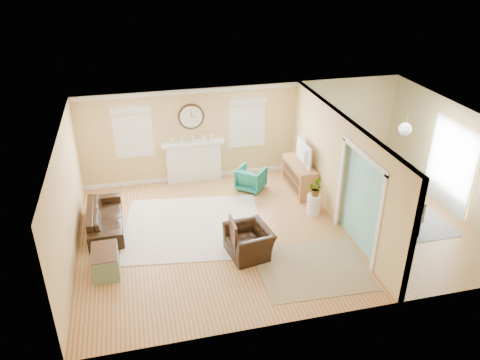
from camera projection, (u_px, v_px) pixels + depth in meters
name	position (u px, v px, depth m)	size (l,w,h in m)	color
floor	(276.00, 227.00, 11.04)	(9.00, 9.00, 0.00)	#985D32
wall_back	(245.00, 131.00, 13.03)	(9.00, 0.02, 2.60)	#DCB069
wall_front	(332.00, 257.00, 7.85)	(9.00, 0.02, 2.60)	#DCB069
wall_left	(67.00, 202.00, 9.50)	(0.02, 6.00, 2.60)	#DCB069
wall_right	(454.00, 159.00, 11.37)	(0.02, 6.00, 2.60)	#DCB069
ceiling	(280.00, 123.00, 9.84)	(9.00, 6.00, 0.02)	white
partition	(336.00, 164.00, 10.97)	(0.17, 6.00, 2.60)	#DCB069
fireplace	(194.00, 161.00, 12.94)	(1.70, 0.30, 1.17)	white
wall_clock	(191.00, 117.00, 12.44)	(0.70, 0.07, 0.70)	#4B2B1A
window_left	(133.00, 128.00, 12.19)	(1.05, 0.13, 1.42)	white
window_right	(247.00, 119.00, 12.84)	(1.05, 0.13, 1.42)	white
french_doors	(451.00, 166.00, 11.46)	(0.06, 1.70, 2.20)	white
pendant	(405.00, 129.00, 10.65)	(0.30, 0.30, 0.55)	gold
rug_cream	(194.00, 226.00, 11.05)	(3.19, 2.76, 0.02)	beige
rug_jute	(313.00, 268.00, 9.65)	(2.23, 1.82, 0.01)	#998A62
rug_grey	(382.00, 210.00, 11.72)	(2.38, 2.98, 0.01)	gray
sofa	(105.00, 218.00, 10.87)	(1.96, 0.77, 0.57)	black
eames_chair	(249.00, 241.00, 9.96)	(0.98, 0.85, 0.63)	black
green_chair	(251.00, 178.00, 12.59)	(0.68, 0.70, 0.63)	#0B664F
trunk	(105.00, 261.00, 9.47)	(0.54, 0.86, 0.49)	gray
credenza	(299.00, 176.00, 12.51)	(0.49, 1.44, 0.80)	#A07139
tv	(300.00, 153.00, 12.19)	(1.02, 0.13, 0.59)	black
garden_stool	(314.00, 204.00, 11.49)	(0.34, 0.34, 0.50)	white
potted_plant	(315.00, 188.00, 11.28)	(0.36, 0.31, 0.40)	#337F33
dining_table	(384.00, 199.00, 11.57)	(1.90, 1.06, 0.67)	#4B2B1A
dining_chair_n	(364.00, 169.00, 12.46)	(0.55, 0.55, 1.01)	gray
dining_chair_s	(411.00, 216.00, 10.50)	(0.45, 0.45, 0.89)	gray
dining_chair_w	(357.00, 194.00, 11.37)	(0.47, 0.47, 0.92)	white
dining_chair_e	(409.00, 189.00, 11.61)	(0.47, 0.47, 0.90)	gray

